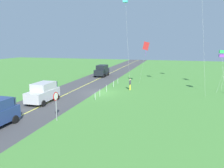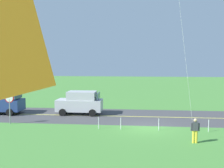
% 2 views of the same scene
% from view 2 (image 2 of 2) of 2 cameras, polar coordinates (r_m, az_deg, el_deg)
% --- Properties ---
extents(ground_plane, '(120.00, 120.00, 0.10)m').
position_cam_2_polar(ground_plane, '(21.80, 7.43, -9.21)').
color(ground_plane, '#478438').
extents(asphalt_road, '(120.00, 7.00, 0.00)m').
position_cam_2_polar(asphalt_road, '(25.68, 7.15, -6.84)').
color(asphalt_road, '#424244').
rests_on(asphalt_road, ground).
extents(road_centre_stripe, '(120.00, 0.16, 0.00)m').
position_cam_2_polar(road_centre_stripe, '(25.68, 7.15, -6.84)').
color(road_centre_stripe, '#E5E04C').
rests_on(road_centre_stripe, asphalt_road).
extents(car_suv_foreground, '(4.40, 2.12, 2.24)m').
position_cam_2_polar(car_suv_foreground, '(26.64, -6.69, -3.87)').
color(car_suv_foreground, '#B7B7BC').
rests_on(car_suv_foreground, ground).
extents(car_parked_east_near, '(4.40, 2.12, 2.24)m').
position_cam_2_polar(car_parked_east_near, '(28.86, -22.33, -3.53)').
color(car_parked_east_near, navy).
rests_on(car_parked_east_near, ground).
extents(stop_sign, '(0.76, 0.08, 2.56)m').
position_cam_2_polar(stop_sign, '(23.96, -20.74, -3.67)').
color(stop_sign, gray).
rests_on(stop_sign, ground).
extents(person_adult_near, '(0.58, 0.22, 1.60)m').
position_cam_2_polar(person_adult_near, '(18.45, 17.05, -9.19)').
color(person_adult_near, yellow).
rests_on(person_adult_near, ground).
extents(fence_post_1, '(0.05, 0.05, 0.90)m').
position_cam_2_polar(fence_post_1, '(21.63, 19.63, -8.24)').
color(fence_post_1, silver).
rests_on(fence_post_1, ground).
extents(fence_post_2, '(0.05, 0.05, 0.90)m').
position_cam_2_polar(fence_post_2, '(21.05, 9.79, -8.38)').
color(fence_post_2, silver).
rests_on(fence_post_2, ground).
extents(fence_post_3, '(0.05, 0.05, 0.90)m').
position_cam_2_polar(fence_post_3, '(21.03, 1.86, -8.31)').
color(fence_post_3, silver).
rests_on(fence_post_3, ground).
extents(fence_post_4, '(0.05, 0.05, 0.90)m').
position_cam_2_polar(fence_post_4, '(21.21, -2.83, -8.20)').
color(fence_post_4, silver).
rests_on(fence_post_4, ground).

